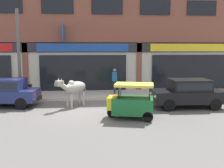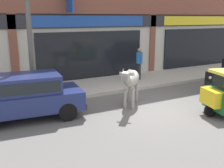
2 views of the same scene
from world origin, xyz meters
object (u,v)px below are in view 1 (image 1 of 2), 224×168
(car_1, at_px, (188,92))
(auto_rickshaw, at_px, (131,103))
(car_0, at_px, (4,91))
(cow, at_px, (74,88))
(motorcycle_1, at_px, (29,90))
(pedestrian, at_px, (115,78))
(utility_pole, at_px, (19,54))
(motorcycle_0, at_px, (8,90))

(car_1, distance_m, auto_rickshaw, 3.68)
(car_0, bearing_deg, auto_rickshaw, -25.26)
(cow, relative_size, motorcycle_1, 0.95)
(cow, bearing_deg, pedestrian, 51.62)
(car_1, height_order, utility_pole, utility_pole)
(cow, bearing_deg, motorcycle_0, 148.10)
(car_1, height_order, auto_rickshaw, auto_rickshaw)
(car_0, xyz_separation_m, auto_rickshaw, (6.18, -2.92, -0.15))
(car_0, height_order, auto_rickshaw, auto_rickshaw)
(motorcycle_1, bearing_deg, utility_pole, -113.54)
(car_1, height_order, pedestrian, pedestrian)
(car_1, bearing_deg, cow, 173.27)
(motorcycle_0, distance_m, motorcycle_1, 1.21)
(car_1, xyz_separation_m, motorcycle_0, (-9.80, 3.19, -0.29))
(motorcycle_0, bearing_deg, car_0, -78.90)
(cow, bearing_deg, motorcycle_1, 136.68)
(car_1, xyz_separation_m, pedestrian, (-3.37, 3.72, 0.31))
(car_0, xyz_separation_m, motorcycle_1, (0.80, 2.19, -0.29))
(car_0, distance_m, auto_rickshaw, 6.84)
(pedestrian, bearing_deg, motorcycle_0, -175.26)
(car_0, height_order, motorcycle_0, car_0)
(auto_rickshaw, bearing_deg, motorcycle_1, 136.52)
(car_0, distance_m, utility_pole, 2.39)
(car_1, xyz_separation_m, motorcycle_1, (-8.61, 3.35, -0.29))
(motorcycle_0, height_order, motorcycle_1, same)
(car_1, relative_size, utility_pole, 0.72)
(cow, xyz_separation_m, motorcycle_0, (-4.03, 2.51, -0.48))
(motorcycle_1, height_order, utility_pole, utility_pole)
(utility_pole, bearing_deg, auto_rickshaw, -37.34)
(cow, xyz_separation_m, utility_pole, (-3.16, 1.92, 1.66))
(cow, distance_m, car_0, 3.67)
(cow, bearing_deg, car_1, -6.73)
(car_0, relative_size, utility_pole, 0.74)
(utility_pole, bearing_deg, motorcycle_0, 145.95)
(car_1, relative_size, pedestrian, 2.28)
(motorcycle_0, relative_size, motorcycle_1, 1.00)
(cow, xyz_separation_m, auto_rickshaw, (2.55, -2.44, -0.35))
(utility_pole, bearing_deg, motorcycle_1, 66.46)
(utility_pole, bearing_deg, cow, -31.29)
(motorcycle_0, distance_m, utility_pole, 2.38)
(auto_rickshaw, xyz_separation_m, utility_pole, (-5.71, 4.35, 2.00))
(auto_rickshaw, bearing_deg, pedestrian, 91.52)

